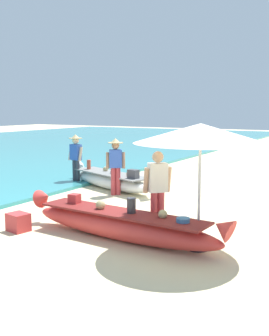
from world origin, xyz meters
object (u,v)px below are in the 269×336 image
boat_red_foreground (121,224)px  cooler_box (18,222)px  person_tourist_customer (158,189)px  patio_umbrella_large (201,134)px  person_vendor_hatted (116,162)px  boat_white_midground (111,180)px  person_vendor_assistant (76,155)px

boat_red_foreground → cooler_box: (-2.12, -0.59, -0.11)m
person_tourist_customer → patio_umbrella_large: patio_umbrella_large is taller
person_vendor_hatted → boat_white_midground: bearing=131.3°
person_tourist_customer → cooler_box: 2.97m
boat_red_foreground → person_vendor_assistant: (-4.47, 4.37, 0.65)m
person_vendor_assistant → cooler_box: size_ratio=3.84×
person_vendor_assistant → cooler_box: bearing=-64.6°
person_vendor_assistant → patio_umbrella_large: bearing=-34.9°
cooler_box → boat_red_foreground: bearing=26.5°
person_vendor_assistant → person_vendor_hatted: bearing=-23.0°
person_vendor_hatted → person_tourist_customer: bearing=-45.9°
boat_red_foreground → person_vendor_hatted: person_vendor_hatted is taller
person_vendor_assistant → boat_red_foreground: bearing=-44.3°
boat_red_foreground → boat_white_midground: boat_red_foreground is taller
boat_red_foreground → person_vendor_assistant: bearing=135.7°
boat_white_midground → cooler_box: (0.81, -4.74, -0.10)m
person_vendor_hatted → cooler_box: bearing=-87.2°
boat_white_midground → person_vendor_hatted: person_vendor_hatted is taller
person_vendor_hatted → person_tourist_customer: person_tourist_customer is taller
patio_umbrella_large → person_tourist_customer: bearing=161.0°
person_vendor_hatted → cooler_box: person_vendor_hatted is taller
person_vendor_assistant → patio_umbrella_large: (5.98, -4.18, 1.12)m
patio_umbrella_large → person_vendor_hatted: bearing=139.5°
patio_umbrella_large → cooler_box: patio_umbrella_large is taller
person_tourist_customer → boat_white_midground: bearing=133.6°
person_vendor_hatted → person_tourist_customer: size_ratio=0.98×
person_vendor_hatted → patio_umbrella_large: size_ratio=0.70×
boat_red_foreground → cooler_box: size_ratio=10.66×
boat_white_midground → cooler_box: boat_white_midground is taller
person_tourist_customer → cooler_box: person_tourist_customer is taller
person_tourist_customer → person_vendor_assistant: person_tourist_customer is taller
boat_red_foreground → cooler_box: boat_red_foreground is taller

